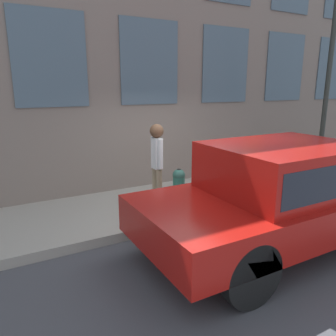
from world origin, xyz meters
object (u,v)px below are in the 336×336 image
Objects in this scene: fire_hydrant at (179,187)px; person at (157,158)px; street_lamp at (333,38)px; parked_car_red_near at (283,190)px.

fire_hydrant is 0.46× the size of person.
street_lamp reaches higher than fire_hydrant.
fire_hydrant is at bearing 87.15° from street_lamp.
street_lamp reaches higher than person.
fire_hydrant is 0.77m from person.
fire_hydrant is 5.14m from street_lamp.
parked_car_red_near is (-2.17, -1.15, -0.23)m from person.
parked_car_red_near reaches higher than fire_hydrant.
fire_hydrant is 2.19m from parked_car_red_near.
street_lamp is (1.83, -3.36, 2.72)m from parked_car_red_near.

